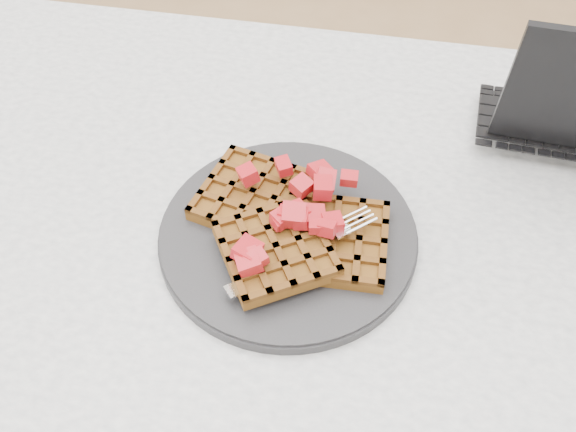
{
  "coord_description": "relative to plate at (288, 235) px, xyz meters",
  "views": [
    {
      "loc": [
        0.03,
        -0.41,
        1.3
      ],
      "look_at": [
        -0.04,
        0.01,
        0.79
      ],
      "focal_mm": 40.0,
      "sensor_mm": 36.0,
      "label": 1
    }
  ],
  "objects": [
    {
      "name": "fork",
      "position": [
        0.03,
        -0.03,
        0.02
      ],
      "size": [
        0.15,
        0.14,
        0.02
      ],
      "primitive_type": null,
      "rotation": [
        0.0,
        0.0,
        -0.84
      ],
      "color": "silver",
      "rests_on": "plate"
    },
    {
      "name": "waffles",
      "position": [
        0.0,
        -0.0,
        0.02
      ],
      "size": [
        0.22,
        0.21,
        0.03
      ],
      "color": "brown",
      "rests_on": "plate"
    },
    {
      "name": "strawberry_pile",
      "position": [
        -0.0,
        -0.0,
        0.05
      ],
      "size": [
        0.15,
        0.15,
        0.02
      ],
      "primitive_type": null,
      "color": "maroon",
      "rests_on": "waffles"
    },
    {
      "name": "table",
      "position": [
        0.04,
        -0.01,
        -0.12
      ],
      "size": [
        1.2,
        0.8,
        0.75
      ],
      "color": "silver",
      "rests_on": "ground"
    },
    {
      "name": "plate",
      "position": [
        0.0,
        0.0,
        0.0
      ],
      "size": [
        0.28,
        0.28,
        0.02
      ],
      "primitive_type": "cylinder",
      "color": "#242326",
      "rests_on": "table"
    }
  ]
}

